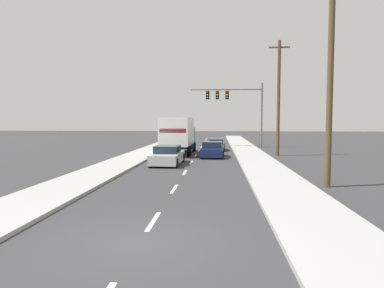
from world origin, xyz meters
The scene contains 11 objects.
ground_plane centered at (0.00, 25.00, 0.00)m, with size 140.00×140.00×0.00m, color #333335.
sidewalk_right centered at (5.00, 20.00, 0.07)m, with size 2.90×80.00×0.14m, color #9E9E99.
sidewalk_left centered at (-5.00, 20.00, 0.07)m, with size 2.90×80.00×0.14m, color #9E9E99.
lane_markings centered at (0.00, 24.36, 0.00)m, with size 0.14×57.00×0.01m.
box_truck centered at (-1.66, 23.00, 1.96)m, with size 2.78×7.82×3.41m.
car_silver centered at (-1.60, 15.51, 0.62)m, with size 2.10×4.55×1.35m.
car_green centered at (1.82, 27.34, 0.56)m, with size 1.91×4.22×1.23m.
car_navy centered at (1.53, 20.63, 0.62)m, with size 2.06×4.07×1.35m.
traffic_signal_mast centered at (3.38, 31.46, 5.61)m, with size 8.35×0.69×7.49m.
utility_pole_near centered at (7.15, 7.86, 5.04)m, with size 1.80×0.28×9.80m.
utility_pole_mid centered at (7.33, 22.17, 5.22)m, with size 1.80×0.28×10.15m.
Camera 1 is at (1.98, -8.29, 3.11)m, focal length 31.51 mm.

